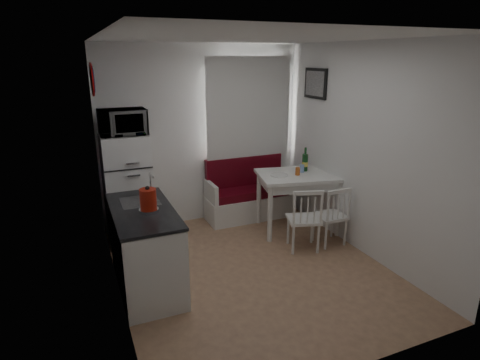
% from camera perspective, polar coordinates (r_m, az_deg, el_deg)
% --- Properties ---
extents(floor, '(3.00, 3.50, 0.02)m').
position_cam_1_polar(floor, '(4.87, 1.75, -12.61)').
color(floor, '#936A4E').
rests_on(floor, ground).
extents(ceiling, '(3.00, 3.50, 0.02)m').
position_cam_1_polar(ceiling, '(4.23, 2.09, 19.63)').
color(ceiling, white).
rests_on(ceiling, wall_back).
extents(wall_back, '(3.00, 0.02, 2.60)m').
position_cam_1_polar(wall_back, '(5.96, -5.28, 6.31)').
color(wall_back, white).
rests_on(wall_back, floor).
extents(wall_front, '(3.00, 0.02, 2.60)m').
position_cam_1_polar(wall_front, '(2.96, 16.46, -5.78)').
color(wall_front, white).
rests_on(wall_front, floor).
extents(wall_left, '(0.02, 3.50, 2.60)m').
position_cam_1_polar(wall_left, '(3.99, -17.99, 0.04)').
color(wall_left, white).
rests_on(wall_left, floor).
extents(wall_right, '(0.02, 3.50, 2.60)m').
position_cam_1_polar(wall_right, '(5.17, 17.18, 3.92)').
color(wall_right, white).
rests_on(wall_right, floor).
extents(window, '(1.22, 0.06, 1.47)m').
position_cam_1_polar(window, '(6.13, 1.04, 9.76)').
color(window, white).
rests_on(window, wall_back).
extents(curtain, '(1.35, 0.02, 1.50)m').
position_cam_1_polar(curtain, '(6.06, 1.32, 10.15)').
color(curtain, white).
rests_on(curtain, wall_back).
extents(kitchen_counter, '(0.62, 1.32, 1.16)m').
position_cam_1_polar(kitchen_counter, '(4.48, -13.33, -9.34)').
color(kitchen_counter, white).
rests_on(kitchen_counter, floor).
extents(wall_sign, '(0.03, 0.40, 0.40)m').
position_cam_1_polar(wall_sign, '(5.29, -20.21, 13.26)').
color(wall_sign, navy).
rests_on(wall_sign, wall_left).
extents(picture_frame, '(0.04, 0.52, 0.42)m').
position_cam_1_polar(picture_frame, '(5.92, 10.67, 13.35)').
color(picture_frame, black).
rests_on(picture_frame, wall_right).
extents(bench, '(1.31, 0.50, 0.94)m').
position_cam_1_polar(bench, '(6.23, 1.15, -2.59)').
color(bench, white).
rests_on(bench, floor).
extents(dining_table, '(1.26, 1.00, 0.84)m').
position_cam_1_polar(dining_table, '(5.71, 8.31, -0.02)').
color(dining_table, white).
rests_on(dining_table, floor).
extents(chair_left, '(0.50, 0.49, 0.46)m').
position_cam_1_polar(chair_left, '(5.14, 9.61, -4.69)').
color(chair_left, white).
rests_on(chair_left, floor).
extents(chair_right, '(0.38, 0.37, 0.43)m').
position_cam_1_polar(chair_right, '(5.37, 13.27, -4.22)').
color(chair_right, white).
rests_on(chair_right, floor).
extents(fridge, '(0.59, 0.59, 1.47)m').
position_cam_1_polar(fridge, '(5.52, -15.68, -1.22)').
color(fridge, white).
rests_on(fridge, floor).
extents(microwave, '(0.58, 0.39, 0.32)m').
position_cam_1_polar(microwave, '(5.27, -16.39, 7.91)').
color(microwave, white).
rests_on(microwave, fridge).
extents(kettle, '(0.20, 0.20, 0.27)m').
position_cam_1_polar(kettle, '(4.16, -12.93, -2.73)').
color(kettle, '#A41C0D').
rests_on(kettle, kitchen_counter).
extents(wine_bottle, '(0.09, 0.09, 0.34)m').
position_cam_1_polar(wine_bottle, '(5.81, 9.25, 2.94)').
color(wine_bottle, '#15421B').
rests_on(wine_bottle, dining_table).
extents(drinking_glass_orange, '(0.06, 0.06, 0.11)m').
position_cam_1_polar(drinking_glass_orange, '(5.61, 8.20, 1.23)').
color(drinking_glass_orange, '#C86021').
rests_on(drinking_glass_orange, dining_table).
extents(drinking_glass_blue, '(0.07, 0.07, 0.11)m').
position_cam_1_polar(drinking_glass_blue, '(5.75, 8.79, 1.63)').
color(drinking_glass_blue, '#84A9E1').
rests_on(drinking_glass_blue, dining_table).
extents(plate, '(0.24, 0.24, 0.02)m').
position_cam_1_polar(plate, '(5.56, 5.60, 0.70)').
color(plate, white).
rests_on(plate, dining_table).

